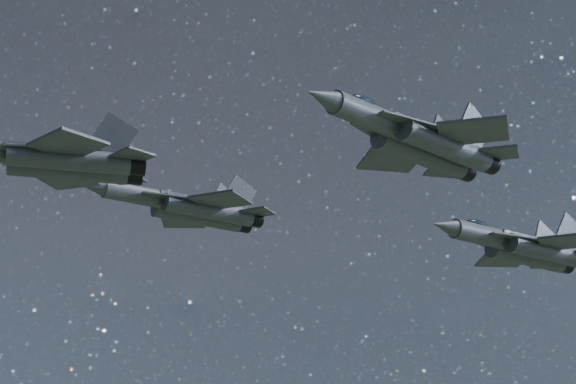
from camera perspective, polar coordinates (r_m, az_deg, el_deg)
jet_lead at (r=70.10m, az=-13.99°, el=1.90°), size 17.86×12.04×4.50m
jet_left at (r=86.38m, az=-5.89°, el=-0.91°), size 18.12×12.85×4.60m
jet_right at (r=68.26m, az=7.79°, el=3.08°), size 19.27×13.20×4.84m
jet_slot at (r=84.02m, az=13.84°, el=-3.22°), size 18.48×13.00×4.67m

